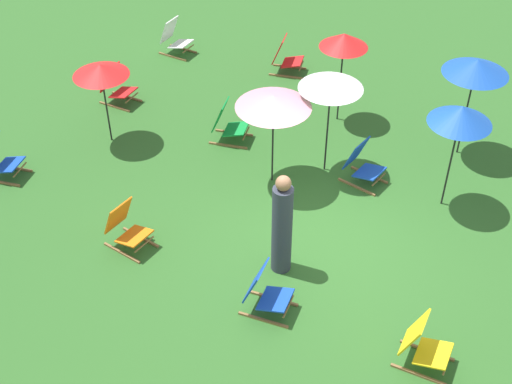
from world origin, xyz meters
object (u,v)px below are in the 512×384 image
at_px(umbrella_2, 331,80).
at_px(umbrella_4, 101,70).
at_px(deckchair_4, 228,123).
at_px(deckchair_6, 362,164).
at_px(deckchair_7, 265,292).
at_px(deckchair_0, 286,57).
at_px(umbrella_5, 344,41).
at_px(deckchair_8, 423,345).
at_px(umbrella_0, 461,115).
at_px(deckchair_5, 117,86).
at_px(deckchair_2, 175,38).
at_px(deckchair_9, 0,159).
at_px(umbrella_1, 273,101).
at_px(person_1, 282,227).
at_px(deckchair_1, 126,228).
at_px(umbrella_3, 476,67).

xyz_separation_m(umbrella_2, umbrella_4, (-1.24, 3.96, -0.34)).
relative_size(deckchair_4, deckchair_6, 1.04).
bearing_deg(deckchair_7, deckchair_0, 16.66).
bearing_deg(umbrella_5, deckchair_8, -144.18).
relative_size(deckchair_6, umbrella_2, 0.41).
relative_size(deckchair_4, umbrella_0, 0.44).
height_order(deckchair_0, umbrella_5, umbrella_5).
xyz_separation_m(deckchair_5, deckchair_7, (-3.35, -5.43, 0.00)).
bearing_deg(deckchair_2, deckchair_5, -175.66).
height_order(deckchair_7, umbrella_4, umbrella_4).
bearing_deg(umbrella_2, deckchair_5, 91.19).
height_order(deckchair_2, umbrella_2, umbrella_2).
bearing_deg(deckchair_7, deckchair_4, 29.82).
distance_m(deckchair_9, umbrella_0, 7.92).
bearing_deg(umbrella_5, deckchair_2, 82.07).
bearing_deg(deckchair_5, umbrella_1, -102.02).
relative_size(deckchair_9, person_1, 0.48).
height_order(deckchair_0, person_1, person_1).
bearing_deg(deckchair_4, deckchair_5, 73.99).
bearing_deg(deckchair_0, umbrella_4, 141.01).
bearing_deg(person_1, deckchair_0, -75.43).
bearing_deg(deckchair_1, deckchair_4, 7.80).
bearing_deg(deckchair_9, deckchair_8, -105.85).
bearing_deg(umbrella_3, deckchair_6, 144.49).
bearing_deg(deckchair_0, person_1, -168.69).
relative_size(deckchair_1, deckchair_8, 1.00).
height_order(umbrella_0, umbrella_1, umbrella_0).
distance_m(deckchair_6, umbrella_4, 4.97).
bearing_deg(umbrella_0, umbrella_3, 8.28).
distance_m(deckchair_5, umbrella_4, 1.80).
distance_m(deckchair_1, deckchair_7, 2.56).
bearing_deg(deckchair_0, deckchair_8, -154.89).
bearing_deg(deckchair_1, deckchair_8, -83.18).
height_order(deckchair_5, umbrella_3, umbrella_3).
xyz_separation_m(deckchair_4, deckchair_9, (-3.00, 2.90, 0.00)).
bearing_deg(deckchair_4, person_1, -150.83).
relative_size(umbrella_1, umbrella_3, 0.90).
bearing_deg(deckchair_9, deckchair_4, -59.05).
bearing_deg(deckchair_2, deckchair_0, -79.56).
xyz_separation_m(deckchair_4, umbrella_2, (0.09, -2.01, 1.50)).
relative_size(umbrella_3, umbrella_5, 1.04).
xyz_separation_m(deckchair_9, person_1, (0.50, -5.43, 0.48)).
bearing_deg(deckchair_0, deckchair_5, 123.28).
distance_m(deckchair_5, umbrella_0, 7.03).
bearing_deg(deckchair_1, deckchair_9, 89.36).
bearing_deg(deckchair_4, umbrella_5, -57.46).
distance_m(umbrella_1, person_1, 2.32).
xyz_separation_m(deckchair_6, umbrella_5, (1.60, 1.21, 1.36)).
bearing_deg(deckchair_4, umbrella_3, -81.24).
height_order(deckchair_4, umbrella_5, umbrella_5).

